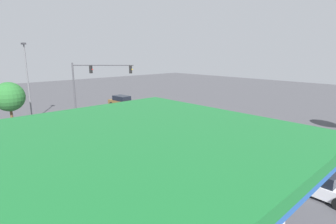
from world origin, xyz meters
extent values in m
plane|color=#47474C|center=(0.00, 0.00, 0.00)|extent=(117.85, 117.85, 0.00)
cube|color=silver|center=(0.00, -8.88, 0.00)|extent=(10.65, 0.60, 0.01)
cube|color=silver|center=(0.00, -7.93, 0.00)|extent=(10.65, 0.60, 0.01)
cube|color=silver|center=(0.00, -6.98, 0.00)|extent=(10.65, 0.60, 0.01)
cube|color=silver|center=(0.00, -6.03, 0.00)|extent=(10.65, 0.60, 0.01)
cube|color=silver|center=(0.00, -5.08, 0.00)|extent=(10.65, 0.60, 0.01)
cube|color=silver|center=(0.00, -4.13, 0.00)|extent=(10.65, 0.60, 0.01)
cylinder|color=#47474C|center=(7.46, 7.46, 3.47)|extent=(0.18, 0.18, 6.95)
cylinder|color=#47474C|center=(5.07, 5.07, 6.70)|extent=(4.88, 4.88, 0.12)
cube|color=black|center=(6.02, 6.02, 6.23)|extent=(0.40, 0.40, 0.84)
sphere|color=red|center=(5.91, 5.91, 6.23)|extent=(0.16, 0.16, 0.16)
cube|color=black|center=(2.91, 2.91, 6.23)|extent=(0.40, 0.40, 0.84)
sphere|color=gold|center=(2.79, 2.79, 6.23)|extent=(0.16, 0.16, 0.16)
cube|color=brown|center=(12.50, -1.91, 0.57)|extent=(4.64, 2.14, 0.80)
cube|color=black|center=(12.44, -1.92, 1.33)|extent=(2.71, 1.81, 0.72)
cylinder|color=black|center=(13.83, -0.89, 0.32)|extent=(0.65, 0.27, 0.64)
cylinder|color=black|center=(13.97, -2.71, 0.32)|extent=(0.65, 0.27, 0.64)
cylinder|color=black|center=(11.04, -1.11, 0.32)|extent=(0.65, 0.27, 0.64)
cylinder|color=black|center=(11.18, -2.94, 0.32)|extent=(0.65, 0.27, 0.64)
cube|color=silver|center=(-3.77, 1.23, 0.49)|extent=(1.86, 4.25, 0.65)
cube|color=black|center=(-3.76, 1.57, 1.13)|extent=(1.58, 2.00, 0.63)
cylinder|color=black|center=(-2.99, -0.10, 0.30)|extent=(0.25, 0.62, 0.61)
cylinder|color=black|center=(-4.69, -0.01, 0.30)|extent=(0.25, 0.62, 0.61)
cylinder|color=black|center=(-2.86, 2.48, 0.30)|extent=(0.25, 0.62, 0.61)
cylinder|color=black|center=(-4.56, 2.57, 0.30)|extent=(0.25, 0.62, 0.61)
cube|color=silver|center=(-16.84, 3.86, 0.52)|extent=(4.86, 2.14, 0.66)
cube|color=black|center=(-16.64, 3.85, 1.16)|extent=(2.59, 1.85, 0.61)
cylinder|color=black|center=(-15.40, 2.81, 0.34)|extent=(0.70, 0.25, 0.69)
cylinder|color=black|center=(-15.32, 4.79, 0.34)|extent=(0.70, 0.25, 0.69)
cube|color=navy|center=(3.32, 8.19, 0.50)|extent=(1.93, 4.53, 0.64)
cube|color=black|center=(3.34, 7.92, 1.09)|extent=(1.64, 2.31, 0.55)
cylinder|color=black|center=(2.38, 9.52, 0.32)|extent=(0.25, 0.65, 0.64)
cylinder|color=black|center=(4.11, 9.61, 0.32)|extent=(0.25, 0.65, 0.64)
cylinder|color=black|center=(2.53, 6.77, 0.32)|extent=(0.25, 0.65, 0.64)
cylinder|color=black|center=(4.26, 6.87, 0.32)|extent=(0.25, 0.65, 0.64)
cube|color=#23519E|center=(-14.37, 14.76, 4.86)|extent=(9.99, 9.99, 0.35)
cube|color=#196B2D|center=(-14.37, 14.76, 5.22)|extent=(10.19, 10.19, 0.36)
cylinder|color=silver|center=(-17.87, 11.26, 2.34)|extent=(0.36, 0.36, 4.69)
cylinder|color=silver|center=(-10.87, 11.26, 2.34)|extent=(0.36, 0.36, 4.69)
cylinder|color=silver|center=(-10.87, 18.25, 2.34)|extent=(0.36, 0.36, 4.69)
cylinder|color=#232842|center=(-7.14, 6.96, 0.39)|extent=(0.14, 0.14, 0.78)
cylinder|color=#232842|center=(-7.25, 6.84, 0.39)|extent=(0.14, 0.14, 0.78)
cube|color=#337A42|center=(-7.20, 6.90, 1.09)|extent=(0.41, 0.41, 0.62)
sphere|color=tan|center=(-7.20, 6.90, 1.51)|extent=(0.21, 0.21, 0.21)
cylinder|color=slate|center=(12.08, 10.91, 4.46)|extent=(0.16, 0.16, 8.93)
cube|color=#333338|center=(12.08, 10.91, 9.03)|extent=(0.80, 0.36, 0.20)
cylinder|color=brown|center=(10.07, 13.40, 1.10)|extent=(0.26, 0.26, 2.20)
sphere|color=#286B2D|center=(10.07, 13.40, 3.51)|extent=(3.08, 3.08, 3.08)
camera|label=1|loc=(-21.14, 19.63, 7.93)|focal=28.00mm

